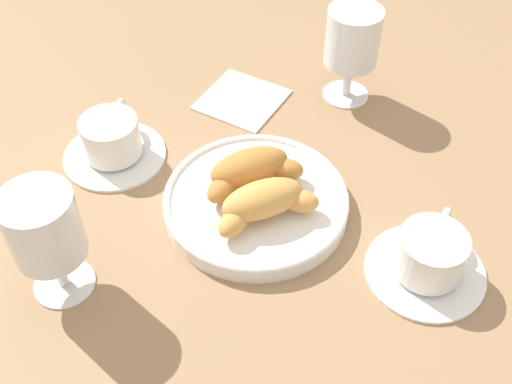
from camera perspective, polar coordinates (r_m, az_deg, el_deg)
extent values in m
plane|color=#997551|center=(0.80, -0.13, 0.18)|extent=(2.20, 2.20, 0.00)
cylinder|color=white|center=(0.77, 0.00, -1.03)|extent=(0.23, 0.23, 0.02)
torus|color=white|center=(0.76, 0.00, -0.53)|extent=(0.23, 0.23, 0.01)
ellipsoid|color=#BC7A38|center=(0.76, -0.58, 2.26)|extent=(0.11, 0.07, 0.04)
ellipsoid|color=#BC7A38|center=(0.75, -3.18, 0.26)|extent=(0.05, 0.04, 0.03)
ellipsoid|color=#BC7A38|center=(0.77, 2.72, 2.09)|extent=(0.05, 0.05, 0.03)
ellipsoid|color=#D6994C|center=(0.72, 0.61, -0.67)|extent=(0.11, 0.07, 0.04)
ellipsoid|color=#D6994C|center=(0.71, -2.12, -2.82)|extent=(0.05, 0.04, 0.03)
ellipsoid|color=#D6994C|center=(0.73, 4.06, -0.83)|extent=(0.05, 0.05, 0.03)
cylinder|color=white|center=(0.86, -12.74, 3.40)|extent=(0.14, 0.14, 0.01)
cylinder|color=white|center=(0.84, -13.08, 4.91)|extent=(0.08, 0.08, 0.05)
cylinder|color=brown|center=(0.82, -13.33, 6.05)|extent=(0.07, 0.07, 0.01)
torus|color=white|center=(0.87, -12.22, 7.01)|extent=(0.03, 0.04, 0.04)
cylinder|color=white|center=(0.74, 15.13, -6.90)|extent=(0.14, 0.14, 0.01)
cylinder|color=white|center=(0.71, 15.60, -5.44)|extent=(0.08, 0.08, 0.05)
cylinder|color=#937A60|center=(0.69, 15.96, -4.32)|extent=(0.07, 0.07, 0.01)
torus|color=white|center=(0.74, 16.62, -2.83)|extent=(0.04, 0.03, 0.04)
cylinder|color=white|center=(0.73, -17.06, -7.83)|extent=(0.07, 0.07, 0.01)
cylinder|color=white|center=(0.71, -17.58, -6.42)|extent=(0.01, 0.01, 0.05)
cylinder|color=white|center=(0.66, -18.87, -2.89)|extent=(0.08, 0.08, 0.08)
cylinder|color=#E0CC4C|center=(0.66, -18.78, -3.13)|extent=(0.07, 0.07, 0.07)
cylinder|color=white|center=(0.95, 8.16, 8.86)|extent=(0.07, 0.07, 0.01)
cylinder|color=white|center=(0.93, 8.35, 10.31)|extent=(0.01, 0.01, 0.05)
cylinder|color=white|center=(0.89, 8.82, 13.79)|extent=(0.08, 0.08, 0.08)
cylinder|color=gold|center=(0.89, 8.80, 13.63)|extent=(0.07, 0.07, 0.07)
cube|color=silver|center=(0.93, -1.30, 8.46)|extent=(0.15, 0.15, 0.01)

